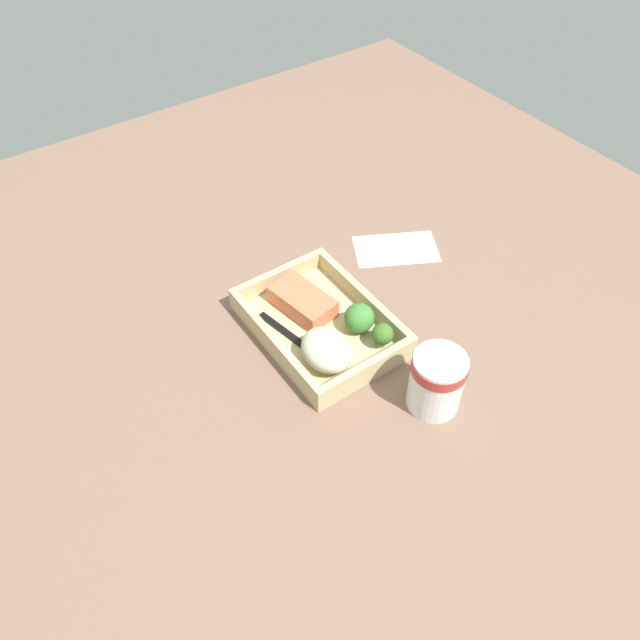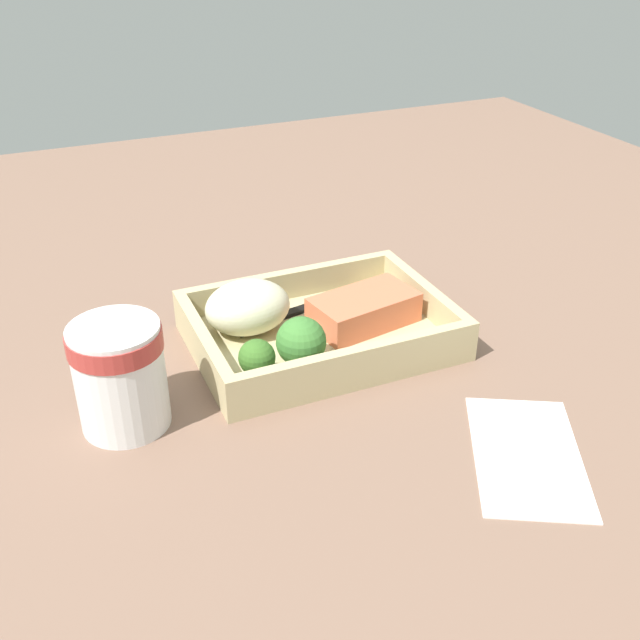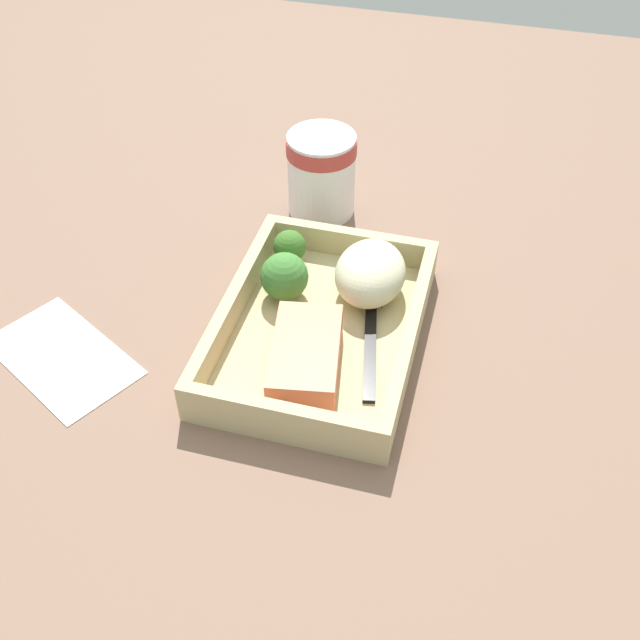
{
  "view_description": "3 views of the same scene",
  "coord_description": "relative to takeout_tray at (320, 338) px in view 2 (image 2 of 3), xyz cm",
  "views": [
    {
      "loc": [
        54.92,
        -38.42,
        74.81
      ],
      "look_at": [
        0.0,
        0.0,
        2.7
      ],
      "focal_mm": 35.0,
      "sensor_mm": 36.0,
      "label": 1
    },
    {
      "loc": [
        26.14,
        60.01,
        40.46
      ],
      "look_at": [
        0.0,
        0.0,
        2.7
      ],
      "focal_mm": 42.0,
      "sensor_mm": 36.0,
      "label": 2
    },
    {
      "loc": [
        -48.94,
        -13.2,
        51.93
      ],
      "look_at": [
        0.0,
        0.0,
        2.7
      ],
      "focal_mm": 42.0,
      "sensor_mm": 36.0,
      "label": 3
    }
  ],
  "objects": [
    {
      "name": "mashed_potatoes",
      "position": [
        6.49,
        -3.39,
        3.31
      ],
      "size": [
        8.73,
        6.93,
        5.41
      ],
      "primitive_type": "ellipsoid",
      "color": "beige",
      "rests_on": "takeout_tray"
    },
    {
      "name": "broccoli_floret_2",
      "position": [
        3.98,
        4.71,
        3.1
      ],
      "size": [
        4.78,
        4.78,
        4.96
      ],
      "color": "#82A75D",
      "rests_on": "takeout_tray"
    },
    {
      "name": "receipt_slip",
      "position": [
        -8.6,
        22.99,
        -0.48
      ],
      "size": [
        14.82,
        17.41,
        0.24
      ],
      "primitive_type": "cube",
      "rotation": [
        0.0,
        0.0,
        -0.49
      ],
      "color": "white",
      "rests_on": "ground_plane"
    },
    {
      "name": "broccoli_floret_1",
      "position": [
        8.67,
        5.59,
        3.03
      ],
      "size": [
        3.42,
        3.42,
        4.25
      ],
      "color": "#7FAF66",
      "rests_on": "takeout_tray"
    },
    {
      "name": "takeout_tray",
      "position": [
        0.0,
        0.0,
        0.0
      ],
      "size": [
        25.54,
        18.47,
        1.2
      ],
      "primitive_type": "cube",
      "color": "tan",
      "rests_on": "ground_plane"
    },
    {
      "name": "fork",
      "position": [
        1.28,
        -4.68,
        0.82
      ],
      "size": [
        15.82,
        4.71,
        0.44
      ],
      "color": "black",
      "rests_on": "takeout_tray"
    },
    {
      "name": "tray_rim",
      "position": [
        0.0,
        0.0,
        2.14
      ],
      "size": [
        25.54,
        18.47,
        3.07
      ],
      "color": "tan",
      "rests_on": "takeout_tray"
    },
    {
      "name": "paper_cup",
      "position": [
        20.74,
        5.44,
        4.82
      ],
      "size": [
        7.86,
        7.86,
        9.7
      ],
      "color": "white",
      "rests_on": "ground_plane"
    },
    {
      "name": "salmon_fillet",
      "position": [
        -4.93,
        0.21,
        2.19
      ],
      "size": [
        11.64,
        7.75,
        3.18
      ],
      "primitive_type": "cube",
      "rotation": [
        0.0,
        0.0,
        0.18
      ],
      "color": "#DE6C4A",
      "rests_on": "takeout_tray"
    },
    {
      "name": "ground_plane",
      "position": [
        0.0,
        0.0,
        -1.6
      ],
      "size": [
        160.0,
        160.0,
        2.0
      ],
      "primitive_type": "cube",
      "color": "#795B4B"
    }
  ]
}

